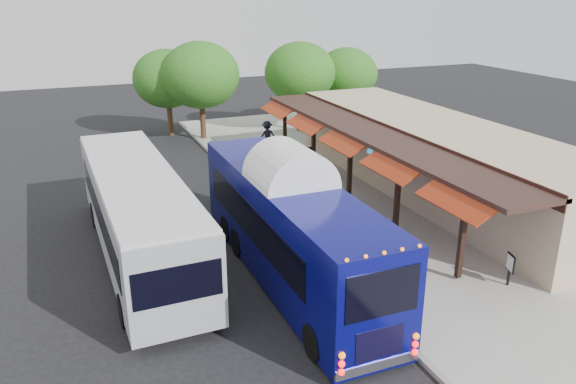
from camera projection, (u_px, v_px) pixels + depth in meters
name	position (u px, v px, depth m)	size (l,w,h in m)	color
ground	(311.00, 254.00, 21.68)	(90.00, 90.00, 0.00)	black
sidewalk	(371.00, 200.00, 26.92)	(10.00, 40.00, 0.15)	#9E9B93
curb	(275.00, 215.00, 25.15)	(0.20, 40.00, 0.16)	gray
station_shelter	(433.00, 157.00, 27.52)	(8.15, 20.00, 3.60)	tan
coach_bus	(290.00, 223.00, 19.22)	(2.61, 12.10, 3.86)	#080960
city_bus	(138.00, 211.00, 20.73)	(3.09, 12.80, 3.42)	#96999F
ped_a	(281.00, 190.00, 25.59)	(0.62, 0.41, 1.71)	black
ped_b	(308.00, 163.00, 29.36)	(0.86, 0.67, 1.78)	black
ped_c	(339.00, 202.00, 24.00)	(1.04, 0.43, 1.77)	black
ped_d	(267.00, 136.00, 34.70)	(1.20, 0.69, 1.85)	black
sign_board	(510.00, 264.00, 18.83)	(0.20, 0.51, 1.15)	black
tree_left	(200.00, 75.00, 36.48)	(5.09, 5.09, 6.52)	#382314
tree_mid	(300.00, 73.00, 38.62)	(4.91, 4.91, 6.29)	#382314
tree_right	(346.00, 74.00, 40.47)	(4.48, 4.48, 5.73)	#382314
tree_far	(167.00, 79.00, 37.73)	(4.61, 4.61, 5.90)	#382314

